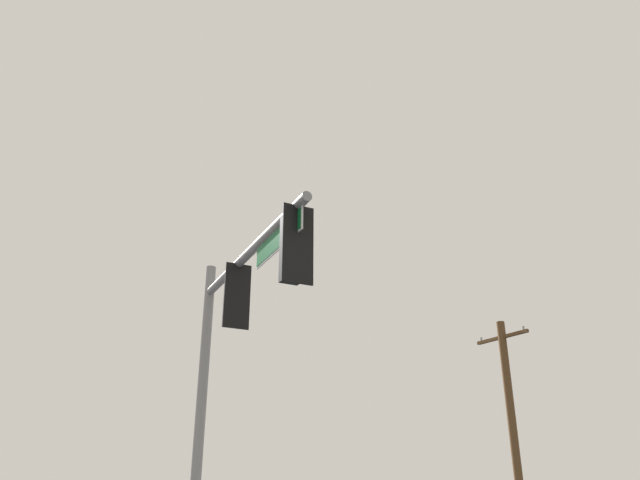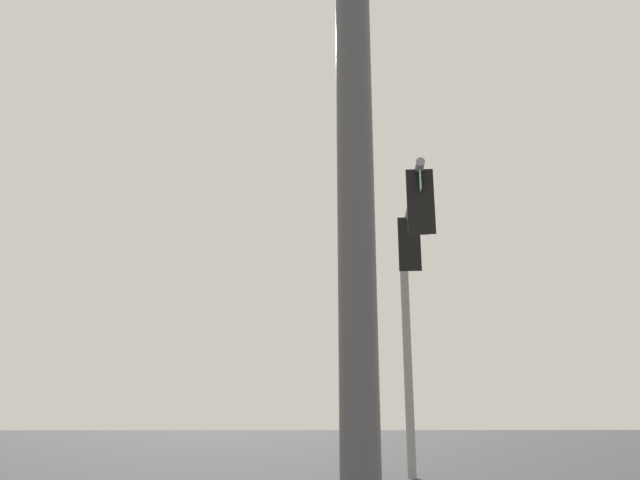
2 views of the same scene
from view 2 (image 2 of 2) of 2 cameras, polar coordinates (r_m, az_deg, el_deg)
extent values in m
cylinder|color=gray|center=(16.27, 7.95, -9.17)|extent=(0.22, 0.22, 6.55)
cylinder|color=gray|center=(14.33, 8.24, 2.88)|extent=(5.21, 0.94, 0.17)
cube|color=black|center=(14.69, 8.18, -0.36)|extent=(0.11, 0.52, 1.30)
cube|color=black|center=(14.88, 8.13, -0.56)|extent=(0.40, 0.37, 1.10)
cylinder|color=black|center=(15.06, 8.03, 1.67)|extent=(0.04, 0.04, 0.12)
cylinder|color=red|center=(15.16, 8.02, 0.43)|extent=(0.06, 0.22, 0.22)
cylinder|color=#392D05|center=(15.07, 8.07, -0.77)|extent=(0.06, 0.22, 0.22)
cylinder|color=black|center=(14.98, 8.12, -1.99)|extent=(0.06, 0.22, 0.22)
cube|color=black|center=(11.96, 9.18, 3.52)|extent=(0.11, 0.52, 1.30)
cube|color=black|center=(12.14, 9.10, 3.21)|extent=(0.40, 0.37, 1.10)
cylinder|color=black|center=(12.36, 8.97, 5.87)|extent=(0.04, 0.04, 0.12)
cylinder|color=red|center=(12.44, 8.95, 4.32)|extent=(0.06, 0.22, 0.22)
cylinder|color=#392D05|center=(12.33, 9.02, 2.89)|extent=(0.06, 0.22, 0.22)
cylinder|color=black|center=(12.22, 9.09, 1.43)|extent=(0.06, 0.22, 0.22)
cube|color=#0F602D|center=(12.88, 8.77, 3.88)|extent=(1.92, 0.32, 0.36)
cube|color=white|center=(12.88, 8.77, 3.88)|extent=(1.98, 0.32, 0.42)
camera|label=1|loc=(3.87, -34.36, -8.48)|focal=35.00mm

